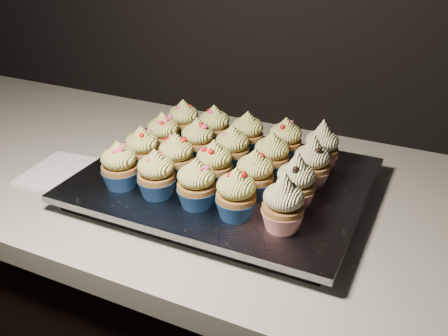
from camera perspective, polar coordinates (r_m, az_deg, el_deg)
name	(u,v)px	position (r m, az deg, el deg)	size (l,w,h in m)	color
worktop	(218,189)	(0.95, -0.69, -2.41)	(2.44, 0.64, 0.04)	beige
napkin	(66,173)	(1.01, -17.61, -0.52)	(0.15, 0.15, 0.00)	white
baking_tray	(224,187)	(0.89, 0.00, -2.21)	(0.45, 0.34, 0.02)	black
foil_lining	(224,179)	(0.89, 0.00, -1.26)	(0.49, 0.38, 0.01)	silver
cupcake_0	(120,166)	(0.85, -11.85, 0.22)	(0.06, 0.06, 0.08)	navy
cupcake_1	(156,175)	(0.82, -7.75, -0.76)	(0.06, 0.06, 0.08)	navy
cupcake_2	(197,184)	(0.78, -3.16, -1.88)	(0.06, 0.06, 0.08)	navy
cupcake_3	(236,195)	(0.75, 1.38, -3.08)	(0.06, 0.06, 0.08)	navy
cupcake_4	(283,205)	(0.73, 6.77, -4.18)	(0.06, 0.06, 0.10)	red
cupcake_5	(142,150)	(0.90, -9.31, 2.06)	(0.06, 0.06, 0.08)	navy
cupcake_6	(176,157)	(0.87, -5.47, 1.22)	(0.06, 0.06, 0.08)	navy
cupcake_7	(214,165)	(0.84, -1.11, 0.37)	(0.06, 0.06, 0.08)	navy
cupcake_8	(255,175)	(0.81, 3.55, -0.78)	(0.06, 0.06, 0.08)	navy
cupcake_9	(296,183)	(0.79, 8.20, -1.66)	(0.06, 0.06, 0.10)	red
cupcake_10	(163,135)	(0.96, -6.94, 3.77)	(0.06, 0.06, 0.08)	navy
cupcake_11	(198,141)	(0.93, -3.01, 3.10)	(0.06, 0.06, 0.08)	navy
cupcake_12	(232,149)	(0.90, 0.95, 2.23)	(0.06, 0.06, 0.08)	navy
cupcake_13	(272,156)	(0.87, 5.46, 1.35)	(0.06, 0.06, 0.08)	navy
cupcake_14	(312,163)	(0.85, 9.97, 0.52)	(0.06, 0.06, 0.10)	red
cupcake_15	(184,121)	(1.02, -4.62, 5.33)	(0.06, 0.06, 0.08)	navy
cupcake_16	(214,127)	(0.98, -1.12, 4.68)	(0.06, 0.06, 0.08)	navy
cupcake_17	(247,134)	(0.95, 2.68, 3.89)	(0.06, 0.06, 0.08)	navy
cupcake_18	(285,141)	(0.93, 7.00, 3.10)	(0.06, 0.06, 0.08)	navy
cupcake_19	(321,148)	(0.91, 11.06, 2.31)	(0.06, 0.06, 0.10)	red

